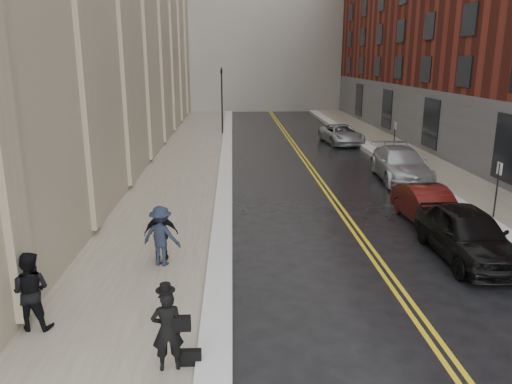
{
  "coord_description": "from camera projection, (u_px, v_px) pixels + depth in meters",
  "views": [
    {
      "loc": [
        -1.78,
        -9.3,
        5.87
      ],
      "look_at": [
        -1.04,
        6.6,
        1.6
      ],
      "focal_mm": 35.0,
      "sensor_mm": 36.0,
      "label": 1
    }
  ],
  "objects": [
    {
      "name": "pedestrian_main",
      "position": [
        167.0,
        330.0,
        9.3
      ],
      "size": [
        0.65,
        0.48,
        1.63
      ],
      "primitive_type": "imported",
      "rotation": [
        0.0,
        0.0,
        3.29
      ],
      "color": "black",
      "rests_on": "sidewalk_left"
    },
    {
      "name": "parking_sign_near",
      "position": [
        497.0,
        186.0,
        18.3
      ],
      "size": [
        0.06,
        0.35,
        2.23
      ],
      "color": "black",
      "rests_on": "ground"
    },
    {
      "name": "pedestrian_b",
      "position": [
        161.0,
        236.0,
        14.1
      ],
      "size": [
        1.27,
        0.98,
        1.74
      ],
      "primitive_type": "imported",
      "rotation": [
        0.0,
        0.0,
        2.8
      ],
      "color": "#1B2332",
      "rests_on": "sidewalk_left"
    },
    {
      "name": "pedestrian_c",
      "position": [
        161.0,
        233.0,
        14.43
      ],
      "size": [
        0.99,
        0.45,
        1.65
      ],
      "primitive_type": "imported",
      "rotation": [
        0.0,
        0.0,
        3.19
      ],
      "color": "black",
      "rests_on": "sidewalk_left"
    },
    {
      "name": "snow_ridge_right",
      "position": [
        403.0,
        171.0,
        26.29
      ],
      "size": [
        0.85,
        60.8,
        0.3
      ],
      "primitive_type": "cube",
      "color": "silver",
      "rests_on": "ground"
    },
    {
      "name": "car_silver_near",
      "position": [
        400.0,
        164.0,
        24.68
      ],
      "size": [
        2.61,
        5.65,
        1.6
      ],
      "primitive_type": "imported",
      "rotation": [
        0.0,
        0.0,
        -0.07
      ],
      "color": "#A1A5A9",
      "rests_on": "ground"
    },
    {
      "name": "car_black",
      "position": [
        467.0,
        234.0,
        14.93
      ],
      "size": [
        1.91,
        4.68,
        1.59
      ],
      "primitive_type": "imported",
      "rotation": [
        0.0,
        0.0,
        -0.01
      ],
      "color": "black",
      "rests_on": "ground"
    },
    {
      "name": "lane_stripe_b",
      "position": [
        317.0,
        174.0,
        26.13
      ],
      "size": [
        0.12,
        64.0,
        0.01
      ],
      "primitive_type": "cube",
      "color": "gold",
      "rests_on": "ground"
    },
    {
      "name": "sidewalk_right",
      "position": [
        437.0,
        172.0,
        26.4
      ],
      "size": [
        3.0,
        64.0,
        0.15
      ],
      "primitive_type": "cube",
      "color": "gray",
      "rests_on": "ground"
    },
    {
      "name": "parking_sign_far",
      "position": [
        394.0,
        136.0,
        29.87
      ],
      "size": [
        0.06,
        0.35,
        2.23
      ],
      "color": "black",
      "rests_on": "ground"
    },
    {
      "name": "sidewalk_left",
      "position": [
        181.0,
        174.0,
        25.79
      ],
      "size": [
        4.0,
        64.0,
        0.15
      ],
      "primitive_type": "cube",
      "color": "gray",
      "rests_on": "ground"
    },
    {
      "name": "car_silver_far",
      "position": [
        341.0,
        134.0,
        35.3
      ],
      "size": [
        2.75,
        5.07,
        1.35
      ],
      "primitive_type": "imported",
      "rotation": [
        0.0,
        0.0,
        0.11
      ],
      "color": "#AAADB2",
      "rests_on": "ground"
    },
    {
      "name": "lane_stripe_a",
      "position": [
        313.0,
        174.0,
        26.12
      ],
      "size": [
        0.12,
        64.0,
        0.01
      ],
      "primitive_type": "cube",
      "color": "gold",
      "rests_on": "ground"
    },
    {
      "name": "ground",
      "position": [
        320.0,
        345.0,
        10.57
      ],
      "size": [
        160.0,
        160.0,
        0.0
      ],
      "primitive_type": "plane",
      "color": "black",
      "rests_on": "ground"
    },
    {
      "name": "pedestrian_a",
      "position": [
        30.0,
        291.0,
        10.73
      ],
      "size": [
        0.9,
        0.72,
        1.76
      ],
      "primitive_type": "imported",
      "rotation": [
        0.0,
        0.0,
        3.07
      ],
      "color": "black",
      "rests_on": "sidewalk_left"
    },
    {
      "name": "traffic_signal",
      "position": [
        222.0,
        96.0,
        38.6
      ],
      "size": [
        0.18,
        0.15,
        5.2
      ],
      "color": "black",
      "rests_on": "ground"
    },
    {
      "name": "car_maroon",
      "position": [
        428.0,
        206.0,
        18.2
      ],
      "size": [
        1.61,
        4.16,
        1.35
      ],
      "primitive_type": "imported",
      "rotation": [
        0.0,
        0.0,
        0.04
      ],
      "color": "#3E0D0B",
      "rests_on": "ground"
    },
    {
      "name": "snow_ridge_left",
      "position": [
        225.0,
        173.0,
        25.88
      ],
      "size": [
        0.7,
        60.8,
        0.26
      ],
      "primitive_type": "cube",
      "color": "silver",
      "rests_on": "ground"
    }
  ]
}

